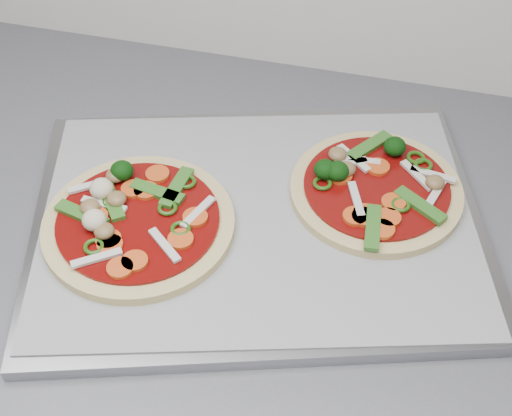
# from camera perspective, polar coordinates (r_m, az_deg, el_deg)

# --- Properties ---
(countertop) EXTENTS (3.60, 0.60, 0.04)m
(countertop) POSITION_cam_1_polar(r_m,az_deg,el_deg) (0.73, 4.28, -4.13)
(countertop) COLOR #57575D
(countertop) RESTS_ON base_cabinet
(baking_tray) EXTENTS (0.53, 0.46, 0.01)m
(baking_tray) POSITION_cam_1_polar(r_m,az_deg,el_deg) (0.73, 0.12, -1.09)
(baking_tray) COLOR gray
(baking_tray) RESTS_ON countertop
(parchment) EXTENTS (0.50, 0.42, 0.00)m
(parchment) POSITION_cam_1_polar(r_m,az_deg,el_deg) (0.72, 0.12, -0.64)
(parchment) COLOR #98979D
(parchment) RESTS_ON baking_tray
(pizza_left) EXTENTS (0.26, 0.26, 0.03)m
(pizza_left) POSITION_cam_1_polar(r_m,az_deg,el_deg) (0.71, -9.62, -0.96)
(pizza_left) COLOR tan
(pizza_left) RESTS_ON parchment
(pizza_right) EXTENTS (0.22, 0.22, 0.03)m
(pizza_right) POSITION_cam_1_polar(r_m,az_deg,el_deg) (0.75, 9.48, 1.65)
(pizza_right) COLOR tan
(pizza_right) RESTS_ON parchment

